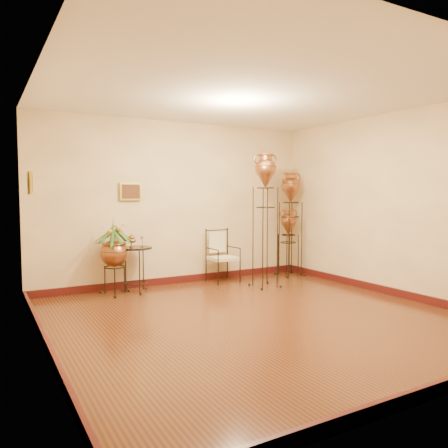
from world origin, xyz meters
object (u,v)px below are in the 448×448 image
amphora_tall (265,219)px  planter_urn (114,250)px  amphora_mid (290,223)px  side_table (136,269)px  armchair (223,256)px

amphora_tall → planter_urn: (-2.36, 0.68, -0.45)m
amphora_tall → amphora_mid: bearing=31.4°
amphora_tall → side_table: amphora_tall is taller
amphora_tall → planter_urn: 2.49m
amphora_tall → planter_urn: bearing=163.9°
planter_urn → side_table: (0.34, 0.00, -0.32)m
amphora_mid → amphora_tall: bearing=-148.6°
amphora_tall → planter_urn: amphora_tall is taller
planter_urn → side_table: size_ratio=1.37×
amphora_mid → planter_urn: size_ratio=1.59×
planter_urn → armchair: planter_urn is taller
amphora_tall → amphora_mid: 1.20m
amphora_mid → armchair: 1.54m
amphora_tall → planter_urn: size_ratio=1.80×
armchair → amphora_tall: bearing=-60.4°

